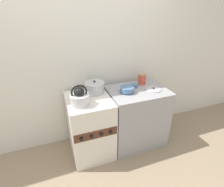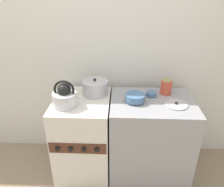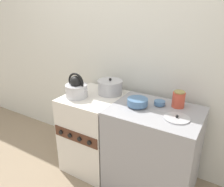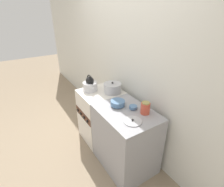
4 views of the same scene
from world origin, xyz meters
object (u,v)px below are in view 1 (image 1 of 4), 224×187
at_px(cooking_pot, 95,87).
at_px(small_ceramic_bowl, 134,85).
at_px(storage_jar, 142,79).
at_px(kettle, 80,98).
at_px(loose_pot_lid, 153,89).
at_px(enamel_bowl, 127,89).
at_px(stove, 90,126).

xyz_separation_m(cooking_pot, small_ceramic_bowl, (0.55, -0.04, -0.03)).
relative_size(cooking_pot, storage_jar, 1.76).
height_order(kettle, loose_pot_lid, kettle).
distance_m(enamel_bowl, storage_jar, 0.36).
bearing_deg(small_ceramic_bowl, enamel_bowl, -143.56).
height_order(stove, kettle, kettle).
xyz_separation_m(enamel_bowl, loose_pot_lid, (0.37, -0.05, -0.04)).
xyz_separation_m(cooking_pot, enamel_bowl, (0.38, -0.16, -0.02)).
xyz_separation_m(kettle, small_ceramic_bowl, (0.78, 0.20, -0.05)).
distance_m(kettle, enamel_bowl, 0.63).
relative_size(small_ceramic_bowl, loose_pot_lid, 0.48).
height_order(kettle, enamel_bowl, kettle).
distance_m(stove, enamel_bowl, 0.69).
bearing_deg(stove, storage_jar, 10.53).
height_order(kettle, small_ceramic_bowl, kettle).
height_order(enamel_bowl, small_ceramic_bowl, enamel_bowl).
height_order(cooking_pot, enamel_bowl, cooking_pot).
height_order(stove, cooking_pot, cooking_pot).
xyz_separation_m(small_ceramic_bowl, storage_jar, (0.15, 0.06, 0.05)).
xyz_separation_m(cooking_pot, loose_pot_lid, (0.75, -0.21, -0.05)).
xyz_separation_m(storage_jar, loose_pot_lid, (0.06, -0.23, -0.07)).
bearing_deg(enamel_bowl, storage_jar, 29.83).
distance_m(cooking_pot, storage_jar, 0.69).
bearing_deg(enamel_bowl, small_ceramic_bowl, 36.44).
bearing_deg(small_ceramic_bowl, stove, -172.02).
bearing_deg(kettle, stove, 43.14).
xyz_separation_m(stove, enamel_bowl, (0.50, -0.03, 0.47)).
xyz_separation_m(stove, storage_jar, (0.81, 0.15, 0.50)).
bearing_deg(enamel_bowl, stove, 176.94).
relative_size(enamel_bowl, storage_jar, 1.24).
bearing_deg(kettle, cooking_pot, 46.08).
distance_m(cooking_pot, loose_pot_lid, 0.78).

